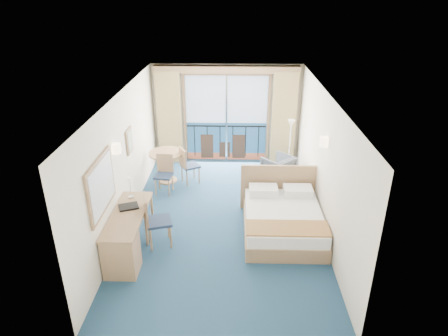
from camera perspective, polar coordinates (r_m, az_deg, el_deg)
floor at (r=8.63m, az=-0.14°, el=-7.28°), size 6.50×6.50×0.00m
room_walls at (r=7.83m, az=-0.15°, el=3.81°), size 4.04×6.54×2.72m
balcony_door at (r=11.07m, az=0.32°, el=6.70°), size 2.36×0.03×2.52m
curtain_left at (r=11.03m, az=-7.80°, el=7.13°), size 0.65×0.22×2.55m
curtain_right at (r=10.97m, az=8.52°, el=6.98°), size 0.65×0.22×2.55m
pelmet at (r=10.60m, az=0.36°, el=13.91°), size 3.80×0.25×0.18m
mirror at (r=6.91m, az=-17.13°, el=-2.42°), size 0.05×1.25×0.95m
wall_print at (r=8.59m, az=-13.34°, el=3.81°), size 0.04×0.42×0.52m
sconce_left at (r=7.56m, az=-15.18°, el=2.71°), size 0.18×0.18×0.18m
sconce_right at (r=7.85m, az=14.15°, el=3.66°), size 0.18×0.18×0.18m
bed at (r=8.16m, az=8.38°, el=-7.21°), size 1.68×2.00×1.06m
nightstand at (r=9.37m, az=10.81°, el=-2.87°), size 0.45×0.43×0.60m
phone at (r=9.20m, az=10.84°, el=-1.05°), size 0.20×0.16×0.09m
armchair at (r=10.29m, az=7.73°, el=0.05°), size 0.96×0.96×0.63m
floor_lamp at (r=10.41m, az=9.50°, el=4.93°), size 0.20×0.20×1.46m
desk at (r=7.27m, az=-14.26°, el=-10.75°), size 0.59×1.72×0.81m
desk_chair at (r=7.64m, az=-10.03°, el=-7.03°), size 0.57×0.57×1.06m
folder at (r=7.65m, az=-13.48°, el=-5.38°), size 0.42×0.37×0.03m
desk_lamp at (r=7.83m, az=-13.32°, el=-2.19°), size 0.11×0.11×0.41m
round_table at (r=10.08m, az=-8.22°, el=1.22°), size 0.87×0.87×0.78m
table_chair_a at (r=9.94m, az=-5.30°, el=0.66°), size 0.56×0.55×0.95m
table_chair_b at (r=9.60m, az=-8.54°, el=-0.46°), size 0.44×0.45×0.94m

